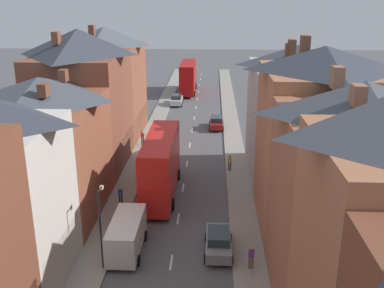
# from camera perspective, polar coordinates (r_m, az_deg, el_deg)

# --- Properties ---
(pavement_left) EXTENTS (2.20, 104.00, 0.14)m
(pavement_left) POSITION_cam_1_polar(r_m,az_deg,el_deg) (54.52, -5.53, 0.68)
(pavement_left) COLOR gray
(pavement_left) RESTS_ON ground
(pavement_right) EXTENTS (2.20, 104.00, 0.14)m
(pavement_right) POSITION_cam_1_polar(r_m,az_deg,el_deg) (54.04, 5.25, 0.53)
(pavement_right) COLOR gray
(pavement_right) RESTS_ON ground
(centre_line_dashes) EXTENTS (0.14, 97.80, 0.01)m
(centre_line_dashes) POSITION_cam_1_polar(r_m,az_deg,el_deg) (52.16, -0.27, -0.14)
(centre_line_dashes) COLOR silver
(centre_line_dashes) RESTS_ON ground
(terrace_row_left) EXTENTS (8.00, 58.31, 13.67)m
(terrace_row_left) POSITION_cam_1_polar(r_m,az_deg,el_deg) (33.28, -19.98, -0.67)
(terrace_row_left) COLOR #A36042
(terrace_row_left) RESTS_ON ground
(terrace_row_right) EXTENTS (8.00, 45.70, 14.72)m
(terrace_row_right) POSITION_cam_1_polar(r_m,az_deg,el_deg) (26.58, 19.22, -5.06)
(terrace_row_right) COLOR brown
(terrace_row_right) RESTS_ON ground
(double_decker_bus_lead) EXTENTS (2.74, 10.80, 5.30)m
(double_decker_bus_lead) POSITION_cam_1_polar(r_m,az_deg,el_deg) (79.67, -0.51, 8.52)
(double_decker_bus_lead) COLOR #B70F0F
(double_decker_bus_lead) RESTS_ON ground
(double_decker_bus_mid_street) EXTENTS (2.74, 10.80, 5.30)m
(double_decker_bus_mid_street) POSITION_cam_1_polar(r_m,az_deg,el_deg) (38.68, -3.98, -2.58)
(double_decker_bus_mid_street) COLOR red
(double_decker_bus_mid_street) RESTS_ON ground
(car_near_blue) EXTENTS (1.90, 4.26, 1.61)m
(car_near_blue) POSITION_cam_1_polar(r_m,az_deg,el_deg) (58.57, 3.11, 2.77)
(car_near_blue) COLOR maroon
(car_near_blue) RESTS_ON ground
(car_parked_left_a) EXTENTS (1.90, 4.28, 1.64)m
(car_parked_left_a) POSITION_cam_1_polar(r_m,az_deg,el_deg) (31.11, 3.38, -12.24)
(car_parked_left_a) COLOR gray
(car_parked_left_a) RESTS_ON ground
(car_parked_right_a) EXTENTS (1.90, 4.29, 1.67)m
(car_parked_right_a) POSITION_cam_1_polar(r_m,az_deg,el_deg) (71.03, -1.97, 5.64)
(car_parked_right_a) COLOR silver
(car_parked_right_a) RESTS_ON ground
(car_parked_left_b) EXTENTS (1.90, 4.46, 1.60)m
(car_parked_left_b) POSITION_cam_1_polar(r_m,az_deg,el_deg) (44.15, -4.87, -2.65)
(car_parked_left_b) COLOR #B7BABF
(car_parked_left_b) RESTS_ON ground
(delivery_van) EXTENTS (2.20, 5.20, 2.41)m
(delivery_van) POSITION_cam_1_polar(r_m,az_deg,el_deg) (31.16, -8.30, -11.28)
(delivery_van) COLOR silver
(delivery_van) RESTS_ON ground
(pedestrian_near_right) EXTENTS (0.36, 0.22, 1.61)m
(pedestrian_near_right) POSITION_cam_1_polar(r_m,az_deg,el_deg) (29.38, 7.53, -13.95)
(pedestrian_near_right) COLOR brown
(pedestrian_near_right) RESTS_ON pavement_right
(pedestrian_mid_left) EXTENTS (0.36, 0.22, 1.61)m
(pedestrian_mid_left) POSITION_cam_1_polar(r_m,az_deg,el_deg) (37.56, -9.07, -6.40)
(pedestrian_mid_left) COLOR #23232D
(pedestrian_mid_left) RESTS_ON pavement_left
(pedestrian_mid_right) EXTENTS (0.36, 0.22, 1.61)m
(pedestrian_mid_right) POSITION_cam_1_polar(r_m,az_deg,el_deg) (44.27, 4.82, -2.28)
(pedestrian_mid_right) COLOR brown
(pedestrian_mid_right) RESTS_ON pavement_right
(pedestrian_far_left) EXTENTS (0.36, 0.22, 1.61)m
(pedestrian_far_left) POSITION_cam_1_polar(r_m,az_deg,el_deg) (51.94, -6.30, 0.86)
(pedestrian_far_left) COLOR #23232D
(pedestrian_far_left) RESTS_ON pavement_left
(pedestrian_far_right) EXTENTS (0.36, 0.22, 1.61)m
(pedestrian_far_right) POSITION_cam_1_polar(r_m,az_deg,el_deg) (55.61, -4.80, 2.11)
(pedestrian_far_right) COLOR #3D4256
(pedestrian_far_right) RESTS_ON pavement_left
(street_lamp) EXTENTS (0.20, 1.12, 5.50)m
(street_lamp) POSITION_cam_1_polar(r_m,az_deg,el_deg) (28.75, -11.51, -9.86)
(street_lamp) COLOR black
(street_lamp) RESTS_ON ground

